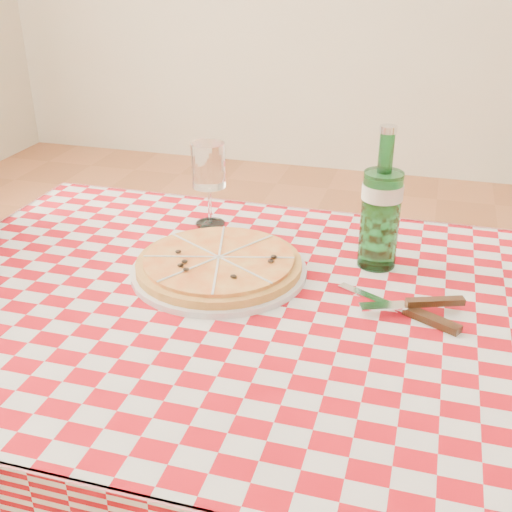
{
  "coord_description": "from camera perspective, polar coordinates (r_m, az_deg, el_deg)",
  "views": [
    {
      "loc": [
        0.26,
        -0.92,
        1.32
      ],
      "look_at": [
        -0.02,
        0.06,
        0.82
      ],
      "focal_mm": 45.0,
      "sensor_mm": 36.0,
      "label": 1
    }
  ],
  "objects": [
    {
      "name": "cutlery",
      "position": [
        1.11,
        13.18,
        -4.33
      ],
      "size": [
        0.25,
        0.21,
        0.03
      ],
      "primitive_type": null,
      "rotation": [
        0.0,
        0.0,
        0.01
      ],
      "color": "silver",
      "rests_on": "tablecloth"
    },
    {
      "name": "wine_glass",
      "position": [
        1.39,
        -4.2,
        6.31
      ],
      "size": [
        0.09,
        0.09,
        0.18
      ],
      "primitive_type": null,
      "rotation": [
        0.0,
        0.0,
        0.34
      ],
      "color": "white",
      "rests_on": "tablecloth"
    },
    {
      "name": "pizza_plate",
      "position": [
        1.2,
        -3.31,
        -0.64
      ],
      "size": [
        0.4,
        0.4,
        0.04
      ],
      "primitive_type": null,
      "rotation": [
        0.0,
        0.0,
        0.26
      ],
      "color": "#C18940",
      "rests_on": "tablecloth"
    },
    {
      "name": "water_bottle",
      "position": [
        1.21,
        11.12,
        5.03
      ],
      "size": [
        0.1,
        0.1,
        0.27
      ],
      "primitive_type": null,
      "rotation": [
        0.0,
        0.0,
        0.3
      ],
      "color": "#1A692A",
      "rests_on": "tablecloth"
    },
    {
      "name": "dining_table",
      "position": [
        1.17,
        0.13,
        -8.38
      ],
      "size": [
        1.2,
        0.8,
        0.75
      ],
      "color": "brown",
      "rests_on": "ground"
    },
    {
      "name": "tablecloth",
      "position": [
        1.12,
        0.14,
        -4.39
      ],
      "size": [
        1.3,
        0.9,
        0.01
      ],
      "primitive_type": "cube",
      "color": "#A80A14",
      "rests_on": "dining_table"
    }
  ]
}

